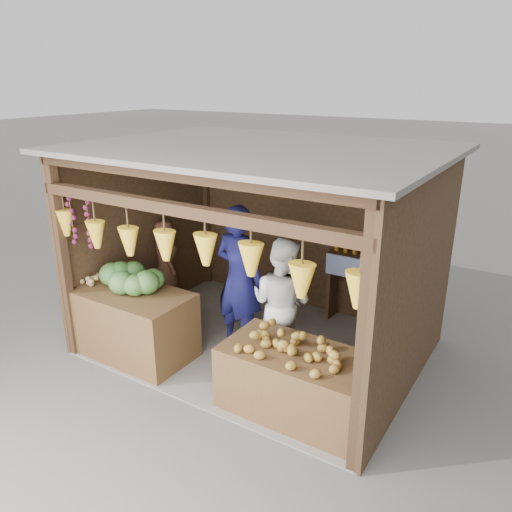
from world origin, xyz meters
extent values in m
plane|color=#514F49|center=(0.00, 0.00, 0.00)|extent=(80.00, 80.00, 0.00)
cube|color=slate|center=(0.00, 0.00, 0.01)|extent=(4.00, 3.00, 0.02)
cube|color=black|center=(0.00, 1.50, 1.30)|extent=(4.00, 0.06, 2.60)
cube|color=black|center=(-2.00, 0.00, 1.30)|extent=(0.06, 3.00, 2.60)
cube|color=black|center=(2.00, 0.00, 1.30)|extent=(0.06, 3.00, 2.60)
cube|color=#605B54|center=(0.00, 0.00, 2.63)|extent=(4.30, 3.30, 0.06)
cube|color=black|center=(-1.94, -1.44, 1.30)|extent=(0.11, 0.11, 2.60)
cube|color=black|center=(1.94, -1.44, 1.30)|extent=(0.11, 0.11, 2.60)
cube|color=black|center=(-1.94, 1.44, 1.30)|extent=(0.11, 0.11, 2.60)
cube|color=black|center=(1.94, 1.44, 1.30)|extent=(0.11, 0.11, 2.60)
cube|color=black|center=(0.00, -1.44, 2.20)|extent=(4.00, 0.12, 0.12)
cube|color=black|center=(0.00, -1.44, 2.54)|extent=(4.00, 0.12, 0.12)
cube|color=#382314|center=(1.05, 1.30, 1.05)|extent=(1.25, 0.30, 0.05)
cube|color=#382314|center=(0.47, 1.30, 0.53)|extent=(0.05, 0.28, 1.05)
cube|color=#382314|center=(1.64, 1.30, 0.53)|extent=(0.05, 0.28, 1.05)
cube|color=blue|center=(1.05, 1.14, 0.92)|extent=(1.25, 0.02, 0.30)
cube|color=#52371B|center=(-1.22, -1.03, 0.44)|extent=(1.48, 0.85, 0.88)
cube|color=#493218|center=(1.08, -0.97, 0.37)|extent=(1.58, 0.85, 0.73)
cube|color=black|center=(-1.81, 0.23, 0.14)|extent=(0.31, 0.31, 0.29)
imported|color=#131349|center=(-0.20, -0.14, 0.98)|extent=(0.76, 0.53, 1.96)
imported|color=white|center=(0.46, -0.21, 0.83)|extent=(0.82, 0.64, 1.66)
imported|color=#523020|center=(-1.81, 0.23, 0.86)|extent=(0.66, 0.62, 1.14)
camera|label=1|loc=(3.15, -5.03, 3.41)|focal=35.00mm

